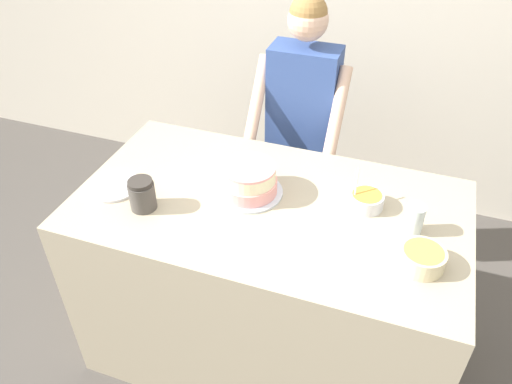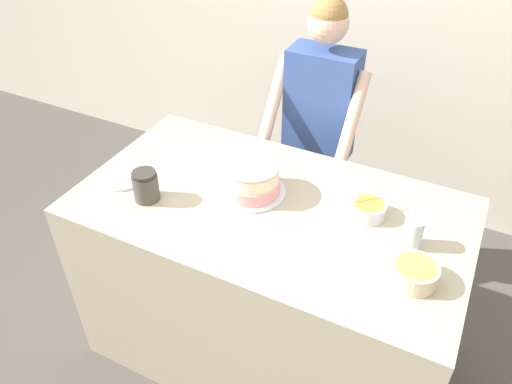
# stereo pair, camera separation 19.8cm
# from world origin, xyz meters

# --- Properties ---
(wall_back) EXTENTS (10.00, 0.05, 2.60)m
(wall_back) POSITION_xyz_m (0.00, 1.96, 1.30)
(wall_back) COLOR beige
(wall_back) RESTS_ON ground_plane
(counter) EXTENTS (1.61, 0.89, 0.95)m
(counter) POSITION_xyz_m (0.00, 0.45, 0.47)
(counter) COLOR tan
(counter) RESTS_ON ground_plane
(person_baker) EXTENTS (0.47, 0.43, 1.59)m
(person_baker) POSITION_xyz_m (-0.06, 1.15, 0.98)
(person_baker) COLOR #2D2D38
(person_baker) RESTS_ON ground_plane
(cake) EXTENTS (0.29, 0.29, 0.14)m
(cake) POSITION_xyz_m (-0.10, 0.49, 1.01)
(cake) COLOR silver
(cake) RESTS_ON counter
(frosting_bowl_olive) EXTENTS (0.16, 0.16, 0.07)m
(frosting_bowl_olive) POSITION_xyz_m (0.62, 0.29, 0.99)
(frosting_bowl_olive) COLOR beige
(frosting_bowl_olive) RESTS_ON counter
(frosting_bowl_orange) EXTENTS (0.14, 0.14, 0.16)m
(frosting_bowl_orange) POSITION_xyz_m (0.38, 0.56, 0.98)
(frosting_bowl_orange) COLOR silver
(frosting_bowl_orange) RESTS_ON counter
(drinking_glass) EXTENTS (0.07, 0.07, 0.12)m
(drinking_glass) POSITION_xyz_m (0.57, 0.47, 1.01)
(drinking_glass) COLOR silver
(drinking_glass) RESTS_ON counter
(ceramic_plate) EXTENTS (0.23, 0.23, 0.01)m
(ceramic_plate) POSITION_xyz_m (-0.67, 0.33, 0.95)
(ceramic_plate) COLOR silver
(ceramic_plate) RESTS_ON counter
(stoneware_jar) EXTENTS (0.11, 0.11, 0.13)m
(stoneware_jar) POSITION_xyz_m (-0.47, 0.25, 1.01)
(stoneware_jar) COLOR #4C4742
(stoneware_jar) RESTS_ON counter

